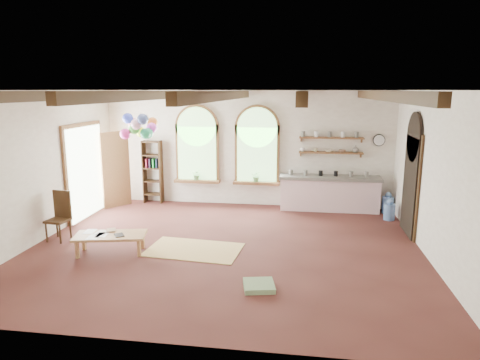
% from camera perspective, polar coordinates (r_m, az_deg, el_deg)
% --- Properties ---
extents(floor, '(8.00, 8.00, 0.00)m').
position_cam_1_polar(floor, '(8.99, -2.03, -8.97)').
color(floor, '#532722').
rests_on(floor, ground).
extents(ceiling_beams, '(6.20, 6.80, 0.18)m').
position_cam_1_polar(ceiling_beams, '(8.40, -2.18, 11.20)').
color(ceiling_beams, '#372211').
rests_on(ceiling_beams, ceiling).
extents(window_left, '(1.30, 0.28, 2.20)m').
position_cam_1_polar(window_left, '(12.15, -5.74, 4.42)').
color(window_left, brown).
rests_on(window_left, floor).
extents(window_right, '(1.30, 0.28, 2.20)m').
position_cam_1_polar(window_right, '(11.86, 2.28, 4.29)').
color(window_right, brown).
rests_on(window_right, floor).
extents(left_doorway, '(0.10, 1.90, 2.50)m').
position_cam_1_polar(left_doorway, '(11.63, -19.94, 1.02)').
color(left_doorway, brown).
rests_on(left_doorway, floor).
extents(right_doorway, '(0.10, 1.30, 2.40)m').
position_cam_1_polar(right_doorway, '(10.28, 21.75, -0.75)').
color(right_doorway, black).
rests_on(right_doorway, floor).
extents(kitchen_counter, '(2.68, 0.62, 0.94)m').
position_cam_1_polar(kitchen_counter, '(11.81, 11.82, -1.70)').
color(kitchen_counter, silver).
rests_on(kitchen_counter, floor).
extents(wall_shelf_lower, '(1.70, 0.24, 0.04)m').
position_cam_1_polar(wall_shelf_lower, '(11.79, 11.99, 3.59)').
color(wall_shelf_lower, brown).
rests_on(wall_shelf_lower, wall_back).
extents(wall_shelf_upper, '(1.70, 0.24, 0.04)m').
position_cam_1_polar(wall_shelf_upper, '(11.74, 12.07, 5.52)').
color(wall_shelf_upper, brown).
rests_on(wall_shelf_upper, wall_back).
extents(wall_clock, '(0.32, 0.04, 0.32)m').
position_cam_1_polar(wall_clock, '(11.96, 18.05, 5.07)').
color(wall_clock, black).
rests_on(wall_clock, wall_back).
extents(bookshelf, '(0.53, 0.32, 1.80)m').
position_cam_1_polar(bookshelf, '(12.54, -11.56, 1.08)').
color(bookshelf, '#372211').
rests_on(bookshelf, floor).
extents(coffee_table, '(1.48, 0.90, 0.39)m').
position_cam_1_polar(coffee_table, '(8.95, -16.90, -7.23)').
color(coffee_table, '#B27E51').
rests_on(coffee_table, floor).
extents(side_chair, '(0.47, 0.47, 1.07)m').
position_cam_1_polar(side_chair, '(10.12, -22.99, -5.69)').
color(side_chair, '#372211').
rests_on(side_chair, floor).
extents(floor_mat, '(1.98, 1.33, 0.02)m').
position_cam_1_polar(floor_mat, '(8.89, -6.16, -9.22)').
color(floor_mat, tan).
rests_on(floor_mat, floor).
extents(floor_cushion, '(0.59, 0.59, 0.09)m').
position_cam_1_polar(floor_cushion, '(7.26, 2.54, -13.90)').
color(floor_cushion, '#6D8A5F').
rests_on(floor_cushion, floor).
extents(water_jug_a, '(0.27, 0.27, 0.53)m').
position_cam_1_polar(water_jug_a, '(11.39, 19.29, -3.91)').
color(water_jug_a, '#557AB6').
rests_on(water_jug_a, floor).
extents(water_jug_b, '(0.30, 0.30, 0.57)m').
position_cam_1_polar(water_jug_b, '(11.97, 19.09, -3.05)').
color(water_jug_b, '#557AB6').
rests_on(water_jug_b, floor).
extents(balloon_cluster, '(0.80, 0.87, 1.16)m').
position_cam_1_polar(balloon_cluster, '(10.78, -13.23, 6.98)').
color(balloon_cluster, silver).
rests_on(balloon_cluster, floor).
extents(table_book, '(0.26, 0.30, 0.02)m').
position_cam_1_polar(table_book, '(9.16, -17.39, -6.45)').
color(table_book, olive).
rests_on(table_book, coffee_table).
extents(tablet, '(0.27, 0.29, 0.01)m').
position_cam_1_polar(tablet, '(8.83, -15.81, -7.07)').
color(tablet, black).
rests_on(tablet, coffee_table).
extents(potted_plant_left, '(0.27, 0.23, 0.30)m').
position_cam_1_polar(potted_plant_left, '(12.17, -5.78, 0.70)').
color(potted_plant_left, '#598C4C').
rests_on(potted_plant_left, window_left).
extents(potted_plant_right, '(0.27, 0.23, 0.30)m').
position_cam_1_polar(potted_plant_right, '(11.88, 2.20, 0.48)').
color(potted_plant_right, '#598C4C').
rests_on(potted_plant_right, window_right).
extents(shelf_cup_a, '(0.12, 0.10, 0.10)m').
position_cam_1_polar(shelf_cup_a, '(11.75, 8.35, 4.03)').
color(shelf_cup_a, white).
rests_on(shelf_cup_a, wall_shelf_lower).
extents(shelf_cup_b, '(0.10, 0.10, 0.09)m').
position_cam_1_polar(shelf_cup_b, '(11.76, 10.06, 3.97)').
color(shelf_cup_b, beige).
rests_on(shelf_cup_b, wall_shelf_lower).
extents(shelf_bowl_a, '(0.22, 0.22, 0.05)m').
position_cam_1_polar(shelf_bowl_a, '(11.78, 11.76, 3.82)').
color(shelf_bowl_a, beige).
rests_on(shelf_bowl_a, wall_shelf_lower).
extents(shelf_bowl_b, '(0.20, 0.20, 0.06)m').
position_cam_1_polar(shelf_bowl_b, '(11.81, 13.46, 3.78)').
color(shelf_bowl_b, '#8C664C').
rests_on(shelf_bowl_b, wall_shelf_lower).
extents(shelf_vase, '(0.18, 0.18, 0.19)m').
position_cam_1_polar(shelf_vase, '(11.83, 15.16, 4.03)').
color(shelf_vase, slate).
rests_on(shelf_vase, wall_shelf_lower).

